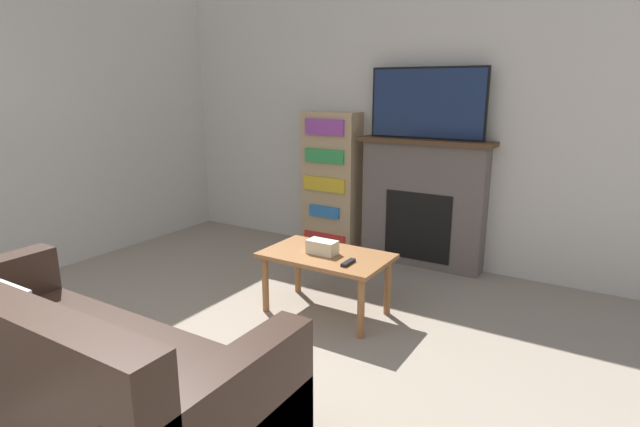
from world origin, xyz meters
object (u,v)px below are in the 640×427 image
object	(u,v)px
fireplace	(423,203)
coffee_table	(326,262)
couch	(70,389)
bookshelf	(331,182)
tv	(427,103)

from	to	relation	value
fireplace	coffee_table	xyz separation A→B (m)	(-0.22, -1.38, -0.20)
couch	bookshelf	xyz separation A→B (m)	(-0.50, 3.23, 0.40)
fireplace	couch	xyz separation A→B (m)	(-0.47, -3.25, -0.29)
tv	couch	size ratio (longest dim) A/B	0.53
tv	couch	bearing A→B (deg)	-98.36
couch	fireplace	bearing A→B (deg)	81.69
tv	fireplace	bearing A→B (deg)	90.00
tv	couch	distance (m)	3.48
fireplace	bookshelf	world-z (taller)	bookshelf
coffee_table	fireplace	bearing A→B (deg)	80.85
tv	bookshelf	world-z (taller)	tv
couch	coffee_table	bearing A→B (deg)	82.32
tv	couch	xyz separation A→B (m)	(-0.47, -3.23, -1.20)
fireplace	bookshelf	bearing A→B (deg)	-178.66
tv	bookshelf	xyz separation A→B (m)	(-0.98, -0.00, -0.80)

